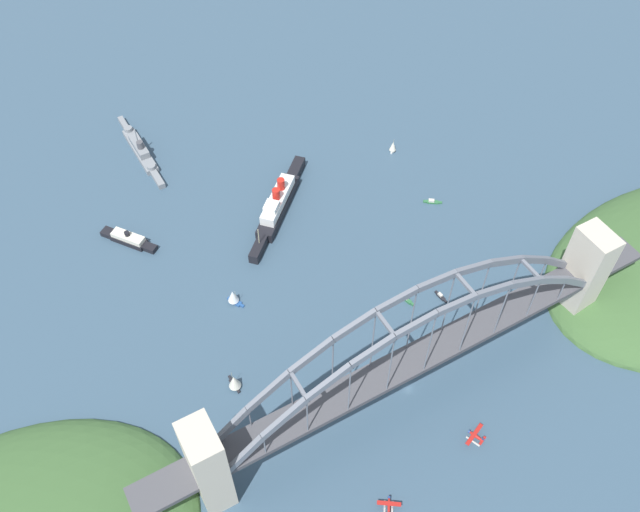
{
  "coord_description": "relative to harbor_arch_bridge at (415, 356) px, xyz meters",
  "views": [
    {
      "loc": [
        -104.8,
        -106.01,
        267.62
      ],
      "look_at": [
        0.0,
        79.89,
        8.0
      ],
      "focal_mm": 37.8,
      "sensor_mm": 36.0,
      "label": 1
    }
  ],
  "objects": [
    {
      "name": "small_boat_3",
      "position": [
        26.17,
        40.5,
        -26.86
      ],
      "size": [
        3.29,
        9.03,
        2.27
      ],
      "color": "#2D6B3D",
      "rests_on": "ground"
    },
    {
      "name": "harbor_ferry_steamer",
      "position": [
        -79.2,
        143.14,
        -25.35
      ],
      "size": [
        23.48,
        29.14,
        7.78
      ],
      "color": "black",
      "rests_on": "ground"
    },
    {
      "name": "harbor_arch_bridge",
      "position": [
        0.0,
        0.0,
        0.0
      ],
      "size": [
        245.98,
        17.62,
        68.3
      ],
      "color": "beige",
      "rests_on": "ground"
    },
    {
      "name": "small_boat_0",
      "position": [
        -66.49,
        38.59,
        -23.01
      ],
      "size": [
        5.73,
        9.93,
        10.02
      ],
      "color": "black",
      "rests_on": "ground"
    },
    {
      "name": "small_boat_4",
      "position": [
        75.8,
        88.54,
        -26.96
      ],
      "size": [
        9.17,
        7.11,
        2.13
      ],
      "color": "#2D6B3D",
      "rests_on": "ground"
    },
    {
      "name": "ocean_liner",
      "position": [
        -0.57,
        124.83,
        -22.43
      ],
      "size": [
        60.11,
        57.74,
        17.71
      ],
      "color": "black",
      "rests_on": "ground"
    },
    {
      "name": "ground_plane",
      "position": [
        0.0,
        0.0,
        -27.71
      ],
      "size": [
        1400.0,
        1400.0,
        0.0
      ],
      "primitive_type": "plane",
      "color": "#385166"
    },
    {
      "name": "seaplane_taxiing_near_bridge",
      "position": [
        -36.49,
        -39.69,
        -25.89
      ],
      "size": [
        8.79,
        8.49,
        4.65
      ],
      "color": "#B7B7B2",
      "rests_on": "ground"
    },
    {
      "name": "small_boat_5",
      "position": [
        -47.51,
        81.07,
        -23.34
      ],
      "size": [
        7.22,
        9.27,
        9.48
      ],
      "color": "#234C8C",
      "rests_on": "ground"
    },
    {
      "name": "small_boat_1",
      "position": [
        41.9,
        33.86,
        -26.96
      ],
      "size": [
        2.32,
        8.25,
        2.07
      ],
      "color": "black",
      "rests_on": "ground"
    },
    {
      "name": "naval_cruiser",
      "position": [
        -50.17,
        205.28,
        -24.69
      ],
      "size": [
        7.61,
        68.89,
        17.39
      ],
      "color": "gray",
      "rests_on": "ground"
    },
    {
      "name": "seaplane_second_in_formation",
      "position": [
        10.91,
        -33.15,
        -25.57
      ],
      "size": [
        11.7,
        8.03,
        5.05
      ],
      "color": "#B7B7B2",
      "rests_on": "ground"
    },
    {
      "name": "small_boat_2",
      "position": [
        79.96,
        134.58,
        -23.94
      ],
      "size": [
        6.41,
        6.12,
        8.11
      ],
      "color": "silver",
      "rests_on": "ground"
    }
  ]
}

